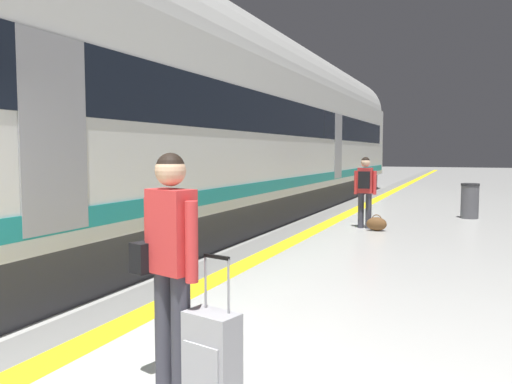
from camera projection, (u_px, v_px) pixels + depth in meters
safety_line_strip at (327, 224)px, 12.28m from camera, size 0.36×80.00×0.01m
tactile_edge_band at (312, 223)px, 12.42m from camera, size 0.70×80.00×0.01m
high_speed_train at (191, 114)px, 10.51m from camera, size 2.94×34.29×4.97m
traveller_foreground at (170, 253)px, 3.70m from camera, size 0.57×0.33×1.71m
rolling_suitcase_foreground at (212, 352)px, 3.56m from camera, size 0.42×0.31×1.01m
passenger_near at (365, 186)px, 11.53m from camera, size 0.50×0.32×1.61m
duffel_bag_near at (377, 224)px, 11.20m from camera, size 0.44×0.26×0.36m
waste_bin at (470, 201)px, 13.28m from camera, size 0.46×0.46×0.91m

